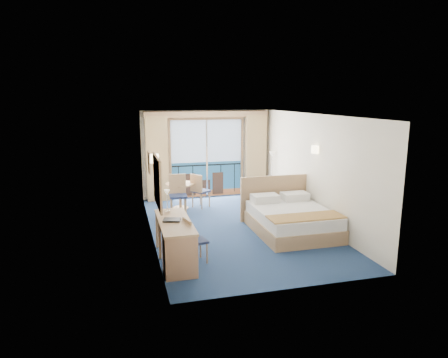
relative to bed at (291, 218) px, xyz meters
The scene contains 22 objects.
floor 1.34m from the bed, 151.45° to the left, with size 6.50×6.50×0.00m, color navy.
room_walls 1.96m from the bed, 151.45° to the left, with size 4.04×6.54×2.72m.
balcony_door 4.10m from the bed, 106.73° to the left, with size 2.36×0.03×2.52m.
curtain_left 4.67m from the bed, 126.13° to the left, with size 0.65×0.22×2.55m, color tan.
curtain_right 3.84m from the bed, 83.78° to the left, with size 0.65×0.22×2.55m, color tan.
pelmet 4.50m from the bed, 107.12° to the left, with size 3.80×0.25×0.18m, color #A87B5B.
mirror 3.46m from the bed, 164.31° to the right, with size 0.05×1.25×0.95m.
wall_print 3.54m from the bed, 160.99° to the left, with size 0.04×0.42×0.52m.
sconce_left 3.45m from the bed, behind, with size 0.18×0.18×0.18m, color beige.
sconce_right 1.79m from the bed, 30.88° to the left, with size 0.18×0.18×0.18m, color beige.
bed is the anchor object (origin of this frame).
nightstand 1.52m from the bed, 65.21° to the left, with size 0.40×0.38×0.52m, color #9B6F52.
phone 1.53m from the bed, 64.76° to the left, with size 0.18×0.14×0.08m, color silver.
armchair 2.04m from the bed, 78.45° to the left, with size 0.69×0.71×0.64m, color #4B4F5B.
floor_lamp 3.27m from the bed, 76.64° to the left, with size 0.20×0.20×1.46m.
desk 3.21m from the bed, 152.44° to the right, with size 0.60×1.73×0.81m.
desk_chair 2.80m from the bed, 155.14° to the right, with size 0.46×0.45×0.88m.
folder 3.10m from the bed, 160.71° to the right, with size 0.32×0.24×0.03m, color black.
desk_lamp 3.05m from the bed, behind, with size 0.12×0.12×0.45m.
round_table 3.42m from the bed, 129.70° to the left, with size 0.81×0.81×0.73m.
table_chair_a 3.07m from the bed, 122.78° to the left, with size 0.60×0.59×0.98m.
table_chair_b 3.17m from the bed, 137.24° to the left, with size 0.49×0.50×1.06m.
Camera 1 is at (-2.63, -8.84, 3.10)m, focal length 32.00 mm.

